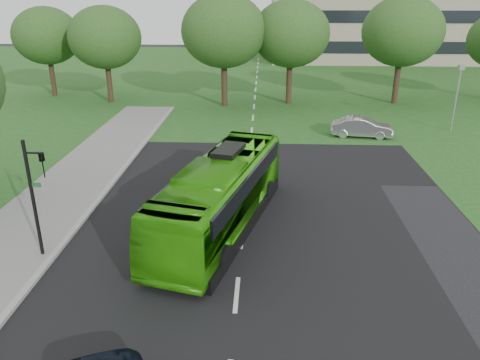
{
  "coord_description": "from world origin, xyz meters",
  "views": [
    {
      "loc": [
        0.75,
        -15.05,
        9.35
      ],
      "look_at": [
        -0.19,
        4.34,
        1.6
      ],
      "focal_mm": 35.0,
      "sensor_mm": 36.0,
      "label": 1
    }
  ],
  "objects_px": {
    "tree_park_d": "(403,32)",
    "tree_park_a": "(105,38)",
    "tree_park_c": "(291,34)",
    "sedan": "(362,127)",
    "tree_park_b": "(224,31)",
    "traffic_light": "(36,191)",
    "bus": "(221,194)",
    "camera_pole": "(458,89)",
    "tree_park_f": "(47,36)"
  },
  "relations": [
    {
      "from": "tree_park_c",
      "to": "tree_park_f",
      "type": "relative_size",
      "value": 1.08
    },
    {
      "from": "traffic_light",
      "to": "camera_pole",
      "type": "distance_m",
      "value": 28.85
    },
    {
      "from": "tree_park_c",
      "to": "sedan",
      "type": "bearing_deg",
      "value": -66.55
    },
    {
      "from": "traffic_light",
      "to": "tree_park_d",
      "type": "bearing_deg",
      "value": 74.98
    },
    {
      "from": "bus",
      "to": "traffic_light",
      "type": "height_order",
      "value": "traffic_light"
    },
    {
      "from": "bus",
      "to": "tree_park_b",
      "type": "bearing_deg",
      "value": 108.89
    },
    {
      "from": "tree_park_d",
      "to": "tree_park_a",
      "type": "bearing_deg",
      "value": -178.21
    },
    {
      "from": "tree_park_d",
      "to": "camera_pole",
      "type": "xyz_separation_m",
      "value": [
        1.75,
        -9.25,
        -3.22
      ]
    },
    {
      "from": "tree_park_a",
      "to": "tree_park_f",
      "type": "bearing_deg",
      "value": 157.06
    },
    {
      "from": "tree_park_c",
      "to": "sedan",
      "type": "height_order",
      "value": "tree_park_c"
    },
    {
      "from": "tree_park_c",
      "to": "tree_park_d",
      "type": "height_order",
      "value": "tree_park_d"
    },
    {
      "from": "tree_park_b",
      "to": "traffic_light",
      "type": "xyz_separation_m",
      "value": [
        -4.73,
        -26.22,
        -3.68
      ]
    },
    {
      "from": "tree_park_b",
      "to": "sedan",
      "type": "xyz_separation_m",
      "value": [
        10.35,
        -9.29,
        -5.72
      ]
    },
    {
      "from": "tree_park_a",
      "to": "sedan",
      "type": "distance_m",
      "value": 23.87
    },
    {
      "from": "bus",
      "to": "traffic_light",
      "type": "distance_m",
      "value": 7.14
    },
    {
      "from": "tree_park_c",
      "to": "bus",
      "type": "xyz_separation_m",
      "value": [
        -4.06,
        -24.66,
        -4.6
      ]
    },
    {
      "from": "bus",
      "to": "camera_pole",
      "type": "height_order",
      "value": "camera_pole"
    },
    {
      "from": "tree_park_d",
      "to": "bus",
      "type": "height_order",
      "value": "tree_park_d"
    },
    {
      "from": "traffic_light",
      "to": "tree_park_f",
      "type": "bearing_deg",
      "value": 133.22
    },
    {
      "from": "sedan",
      "to": "camera_pole",
      "type": "height_order",
      "value": "camera_pole"
    },
    {
      "from": "tree_park_b",
      "to": "tree_park_d",
      "type": "xyz_separation_m",
      "value": [
        15.45,
        1.76,
        -0.12
      ]
    },
    {
      "from": "tree_park_b",
      "to": "camera_pole",
      "type": "height_order",
      "value": "tree_park_b"
    },
    {
      "from": "bus",
      "to": "traffic_light",
      "type": "bearing_deg",
      "value": -141.45
    },
    {
      "from": "camera_pole",
      "to": "tree_park_c",
      "type": "bearing_deg",
      "value": 155.58
    },
    {
      "from": "tree_park_a",
      "to": "bus",
      "type": "xyz_separation_m",
      "value": [
        12.32,
        -24.33,
        -4.25
      ]
    },
    {
      "from": "tree_park_d",
      "to": "bus",
      "type": "bearing_deg",
      "value": -118.67
    },
    {
      "from": "camera_pole",
      "to": "sedan",
      "type": "bearing_deg",
      "value": -152.24
    },
    {
      "from": "tree_park_d",
      "to": "camera_pole",
      "type": "bearing_deg",
      "value": -79.26
    },
    {
      "from": "tree_park_c",
      "to": "tree_park_f",
      "type": "bearing_deg",
      "value": 173.98
    },
    {
      "from": "sedan",
      "to": "tree_park_d",
      "type": "bearing_deg",
      "value": -18.01
    },
    {
      "from": "tree_park_d",
      "to": "camera_pole",
      "type": "height_order",
      "value": "tree_park_d"
    },
    {
      "from": "tree_park_d",
      "to": "traffic_light",
      "type": "relative_size",
      "value": 2.0
    },
    {
      "from": "traffic_light",
      "to": "camera_pole",
      "type": "xyz_separation_m",
      "value": [
        21.94,
        18.74,
        0.34
      ]
    },
    {
      "from": "tree_park_b",
      "to": "tree_park_d",
      "type": "height_order",
      "value": "tree_park_b"
    },
    {
      "from": "tree_park_c",
      "to": "bus",
      "type": "height_order",
      "value": "tree_park_c"
    },
    {
      "from": "tree_park_d",
      "to": "tree_park_f",
      "type": "distance_m",
      "value": 32.6
    },
    {
      "from": "tree_park_c",
      "to": "bus",
      "type": "distance_m",
      "value": 25.41
    },
    {
      "from": "tree_park_c",
      "to": "tree_park_d",
      "type": "xyz_separation_m",
      "value": [
        9.69,
        0.48,
        0.18
      ]
    },
    {
      "from": "tree_park_f",
      "to": "sedan",
      "type": "bearing_deg",
      "value": -25.32
    },
    {
      "from": "tree_park_b",
      "to": "bus",
      "type": "distance_m",
      "value": 23.95
    },
    {
      "from": "sedan",
      "to": "traffic_light",
      "type": "distance_m",
      "value": 22.77
    },
    {
      "from": "tree_park_d",
      "to": "traffic_light",
      "type": "height_order",
      "value": "tree_park_d"
    },
    {
      "from": "tree_park_a",
      "to": "traffic_light",
      "type": "distance_m",
      "value": 27.97
    },
    {
      "from": "tree_park_b",
      "to": "tree_park_c",
      "type": "relative_size",
      "value": 1.05
    },
    {
      "from": "bus",
      "to": "sedan",
      "type": "relative_size",
      "value": 2.58
    },
    {
      "from": "sedan",
      "to": "camera_pole",
      "type": "distance_m",
      "value": 7.48
    },
    {
      "from": "traffic_light",
      "to": "tree_park_b",
      "type": "bearing_deg",
      "value": 100.56
    },
    {
      "from": "tree_park_d",
      "to": "sedan",
      "type": "distance_m",
      "value": 13.4
    },
    {
      "from": "tree_park_f",
      "to": "sedan",
      "type": "distance_m",
      "value": 30.75
    },
    {
      "from": "tree_park_b",
      "to": "tree_park_f",
      "type": "xyz_separation_m",
      "value": [
        -17.08,
        3.69,
        -0.75
      ]
    }
  ]
}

